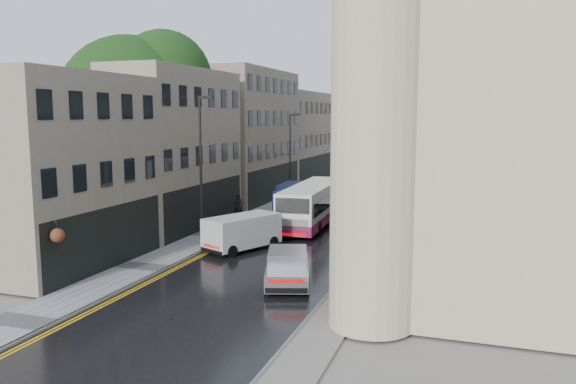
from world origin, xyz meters
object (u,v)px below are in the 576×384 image
Objects in this scene: white_van at (211,234)px; white_lorry at (358,189)px; lamp_post_near at (201,171)px; silver_hatchback at (267,276)px; tree_near at (130,130)px; tree_far at (217,134)px; lamp_post_far at (290,160)px; navy_van at (276,202)px; pedestrian at (238,206)px; cream_bus at (285,211)px.

white_lorry is at bearing 96.93° from white_van.
silver_hatchback is at bearing -42.90° from lamp_post_near.
tree_near is at bearing -142.28° from white_lorry.
tree_far is 1.57× the size of lamp_post_far.
tree_far is 17.49m from lamp_post_near.
tree_far is at bearing 155.86° from lamp_post_far.
navy_van is 0.68× the size of lamp_post_far.
lamp_post_far is (1.45, 8.13, 3.01)m from pedestrian.
tree_far is 1.39× the size of lamp_post_near.
lamp_post_near reaches higher than silver_hatchback.
white_van is at bearing -94.54° from navy_van.
white_lorry reaches higher than silver_hatchback.
white_lorry is at bearing 70.60° from cream_bus.
silver_hatchback is at bearing -21.94° from white_van.
navy_van is at bearing -175.09° from pedestrian.
cream_bus is 1.22× the size of lamp_post_near.
lamp_post_near is (-6.75, -14.62, 2.63)m from white_lorry.
pedestrian is 8.81m from lamp_post_near.
navy_van is at bearing 114.58° from white_van.
lamp_post_near is at bearing -103.46° from navy_van.
pedestrian is (-8.40, 15.97, 0.23)m from silver_hatchback.
pedestrian is (-7.83, -6.62, -0.89)m from white_lorry.
lamp_post_near reaches higher than lamp_post_far.
tree_near is 3.11× the size of silver_hatchback.
navy_van is at bearing -105.16° from lamp_post_far.
white_van is 0.87× the size of navy_van.
lamp_post_far is at bearing 164.40° from white_lorry.
white_lorry is 6.89m from lamp_post_far.
tree_near is 11.35m from white_van.
silver_hatchback is 8.59m from white_van.
lamp_post_far is at bearing 95.32° from navy_van.
cream_bus is at bearing -66.87° from navy_van.
tree_far reaches higher than cream_bus.
tree_far is 28.35m from silver_hatchback.
navy_van is at bearing 85.27° from lamp_post_near.
pedestrian is (5.64, -8.07, -5.15)m from tree_far.
tree_near reaches higher than lamp_post_far.
tree_far is (0.30, 13.00, -0.72)m from tree_near.
tree_near is 13.02m from tree_far.
tree_far is 2.79× the size of silver_hatchback.
white_van is 10.02m from pedestrian.
pedestrian is at bearing 39.71° from tree_near.
lamp_post_far is (0.37, 16.13, -0.51)m from lamp_post_near.
pedestrian is 0.21× the size of lamp_post_near.
lamp_post_far reaches higher than white_lorry.
tree_near reaches higher than pedestrian.
cream_bus is at bearing 9.19° from tree_near.
lamp_post_near reaches higher than navy_van.
cream_bus is (10.84, 1.75, -5.43)m from tree_near.
cream_bus reaches higher than silver_hatchback.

